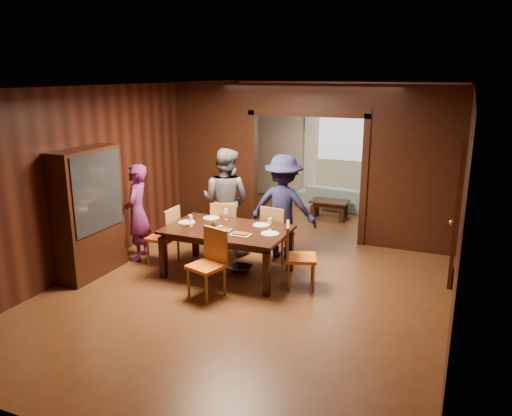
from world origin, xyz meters
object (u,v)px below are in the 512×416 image
at_px(person_grey, 226,201).
at_px(sofa, 340,197).
at_px(chair_far_r, 278,233).
at_px(chair_right, 301,256).
at_px(hutch, 89,213).
at_px(chair_far_l, 226,228).
at_px(coffee_table, 329,209).
at_px(person_purple, 137,212).
at_px(chair_near, 206,264).
at_px(person_navy, 283,207).
at_px(chair_left, 163,236).
at_px(dining_table, 228,251).

xyz_separation_m(person_grey, sofa, (1.16, 3.63, -0.65)).
height_order(person_grey, chair_far_r, person_grey).
relative_size(chair_right, hutch, 0.48).
distance_m(chair_far_l, chair_far_r, 0.94).
distance_m(coffee_table, chair_far_r, 2.81).
bearing_deg(person_purple, chair_near, 45.70).
distance_m(person_navy, chair_far_l, 1.07).
relative_size(person_purple, chair_right, 1.69).
xyz_separation_m(person_navy, hutch, (-2.50, -1.89, 0.11)).
height_order(chair_left, chair_far_r, same).
xyz_separation_m(person_purple, sofa, (2.39, 4.51, -0.55)).
height_order(dining_table, chair_near, chair_near).
relative_size(dining_table, coffee_table, 2.36).
xyz_separation_m(chair_far_r, chair_near, (-0.44, -1.71, 0.00)).
relative_size(coffee_table, chair_left, 0.82).
bearing_deg(person_navy, sofa, -95.71).
height_order(sofa, chair_right, chair_right).
height_order(coffee_table, chair_near, chair_near).
height_order(person_navy, sofa, person_navy).
bearing_deg(person_grey, person_navy, -168.70).
bearing_deg(chair_right, chair_far_l, 44.82).
height_order(coffee_table, chair_far_r, chair_far_r).
relative_size(coffee_table, hutch, 0.40).
relative_size(coffee_table, chair_far_l, 0.82).
relative_size(sofa, chair_left, 1.93).
height_order(dining_table, chair_left, chair_left).
distance_m(coffee_table, chair_right, 3.71).
bearing_deg(person_navy, chair_far_l, 14.25).
bearing_deg(person_purple, chair_left, 68.10).
distance_m(chair_left, chair_far_l, 1.11).
bearing_deg(hutch, person_purple, 71.96).
height_order(chair_right, chair_near, same).
height_order(person_grey, sofa, person_grey).
xyz_separation_m(chair_left, chair_far_l, (0.78, 0.79, 0.00)).
bearing_deg(chair_far_r, dining_table, 67.20).
distance_m(person_purple, chair_far_r, 2.39).
height_order(sofa, hutch, hutch).
xyz_separation_m(person_purple, dining_table, (1.70, -0.03, -0.44)).
bearing_deg(chair_right, chair_near, 107.48).
relative_size(chair_left, chair_far_l, 1.00).
distance_m(person_grey, chair_near, 1.90).
distance_m(person_navy, hutch, 3.14).
distance_m(chair_far_l, hutch, 2.29).
bearing_deg(chair_near, sofa, 100.48).
relative_size(person_purple, chair_near, 1.69).
distance_m(person_grey, sofa, 3.86).
bearing_deg(dining_table, chair_far_r, 59.29).
relative_size(dining_table, hutch, 0.94).
xyz_separation_m(person_purple, person_grey, (1.22, 0.88, 0.11)).
relative_size(person_navy, coffee_table, 2.22).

